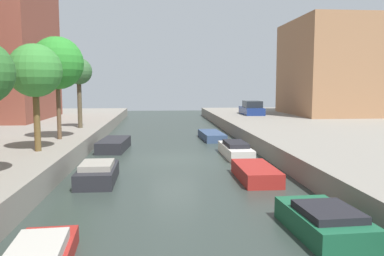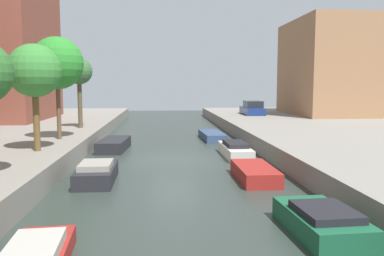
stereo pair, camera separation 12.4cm
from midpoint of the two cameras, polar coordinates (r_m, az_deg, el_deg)
name	(u,v)px [view 1 (the left image)]	position (r m, az deg, el deg)	size (l,w,h in m)	color
ground_plane	(175,159)	(21.88, -2.68, -4.54)	(84.00, 84.00, 0.00)	#2D3833
low_block_right	(339,68)	(44.55, 20.32, 8.12)	(10.00, 11.23, 9.73)	#9E704C
street_tree_2	(35,71)	(19.72, -21.86, 7.59)	(2.45, 2.45, 4.97)	brown
street_tree_3	(57,63)	(23.71, -19.00, 8.79)	(2.94, 2.94, 5.78)	brown
street_tree_4	(79,73)	(29.60, -16.11, 7.65)	(1.89, 1.89, 5.00)	brown
parked_car	(252,109)	(42.15, 8.50, 2.76)	(2.06, 4.83, 1.44)	navy
moored_boat_left_2	(98,173)	(17.24, -13.63, -6.35)	(1.55, 3.33, 0.87)	#232328
moored_boat_left_3	(114,145)	(25.43, -11.31, -2.36)	(1.88, 4.04, 0.69)	#232328
moored_boat_right_1	(324,221)	(11.65, 18.17, -12.66)	(1.81, 3.30, 0.84)	#195638
moored_boat_right_2	(256,173)	(17.39, 8.96, -6.40)	(1.51, 3.51, 0.61)	maroon
moored_boat_right_3	(235,150)	(22.87, 6.11, -3.15)	(1.36, 4.30, 0.85)	beige
moored_boat_right_4	(212,136)	(29.83, 2.74, -1.12)	(1.67, 4.39, 0.56)	#33476B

